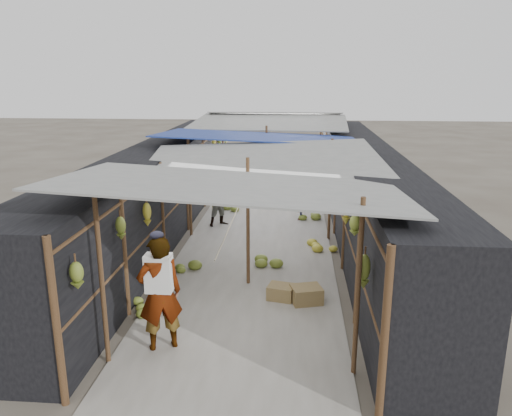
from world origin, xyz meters
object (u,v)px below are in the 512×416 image
(vendor_elderly, at_px, (160,294))
(black_basin, at_px, (306,191))
(vendor_seated, at_px, (300,203))
(crate_near, at_px, (281,292))
(shopper_blue, at_px, (221,201))

(vendor_elderly, bearing_deg, black_basin, -128.14)
(black_basin, xyz_separation_m, vendor_seated, (-0.25, -3.30, 0.41))
(black_basin, distance_m, vendor_seated, 3.33)
(crate_near, height_order, vendor_seated, vendor_seated)
(shopper_blue, distance_m, vendor_seated, 2.32)
(black_basin, bearing_deg, crate_near, -94.09)
(shopper_blue, relative_size, vendor_seated, 1.45)
(crate_near, xyz_separation_m, shopper_blue, (-1.83, 4.63, 0.58))
(black_basin, height_order, vendor_elderly, vendor_elderly)
(black_basin, height_order, shopper_blue, shopper_blue)
(crate_near, bearing_deg, shopper_blue, 124.69)
(black_basin, relative_size, shopper_blue, 0.42)
(vendor_seated, bearing_deg, vendor_elderly, -12.61)
(crate_near, distance_m, vendor_elderly, 2.70)
(vendor_elderly, bearing_deg, vendor_seated, -131.87)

